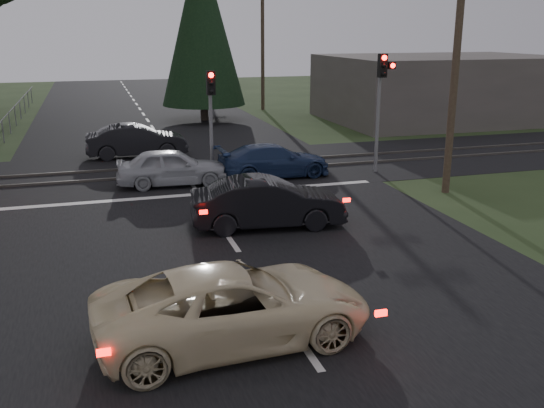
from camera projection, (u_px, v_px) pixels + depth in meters
name	position (u px, v px, depth m)	size (l,w,h in m)	color
ground	(262.00, 285.00, 13.77)	(120.00, 120.00, 0.00)	#243518
road	(191.00, 182.00, 22.97)	(14.00, 100.00, 0.01)	black
rail_corridor	(183.00, 171.00, 24.81)	(120.00, 8.00, 0.01)	black
stop_line	(199.00, 194.00, 21.31)	(13.00, 0.35, 0.00)	silver
rail_near	(186.00, 174.00, 24.07)	(120.00, 0.12, 0.10)	#59544C
rail_far	(180.00, 166.00, 25.54)	(120.00, 0.12, 0.10)	#59544C
traffic_signal_right	(382.00, 90.00, 23.64)	(0.68, 0.48, 4.70)	slate
traffic_signal_center	(211.00, 105.00, 23.09)	(0.32, 0.48, 4.10)	slate
utility_pole_near	(456.00, 56.00, 20.31)	(1.80, 0.26, 9.00)	#4C3D2D
utility_pole_mid	(263.00, 42.00, 42.40)	(1.80, 0.26, 9.00)	#4C3D2D
utility_pole_far	(200.00, 37.00, 65.42)	(1.80, 0.26, 9.00)	#4C3D2D
conifer_tree	(202.00, 22.00, 37.00)	(5.20, 5.20, 11.00)	#473D33
fence_left	(8.00, 138.00, 32.34)	(0.10, 36.00, 1.20)	slate
building_right	(441.00, 88.00, 38.40)	(14.00, 10.00, 4.00)	#59514C
cream_coupe	(234.00, 305.00, 11.15)	(2.36, 5.13, 1.42)	beige
dark_hatchback	(268.00, 203.00, 17.64)	(1.55, 4.44, 1.46)	black
silver_car	(172.00, 167.00, 22.40)	(1.63, 4.05, 1.38)	#A5A8AD
blue_sedan	(273.00, 161.00, 23.68)	(1.81, 4.46, 1.29)	navy
dark_car_far	(137.00, 141.00, 27.41)	(1.56, 4.47, 1.47)	black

